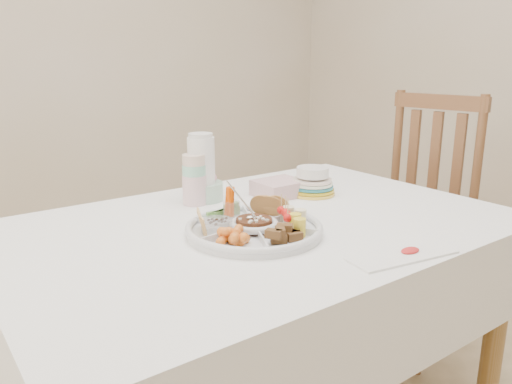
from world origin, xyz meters
TOP-DOWN VIEW (x-y plane):
  - wall_back at (0.00, 2.00)m, footprint 4.00×0.02m
  - dining_table at (0.00, 0.00)m, footprint 1.52×1.02m
  - chair at (0.87, 0.10)m, footprint 0.52×0.52m
  - party_tray at (-0.08, -0.08)m, footprint 0.41×0.41m
  - bean_dip at (-0.08, -0.08)m, footprint 0.11×0.11m
  - tortillas at (0.02, -0.00)m, footprint 0.11×0.11m
  - carrot_cucumber at (-0.10, 0.05)m, footprint 0.11×0.11m
  - pita_raisins at (-0.20, -0.02)m, footprint 0.13×0.13m
  - cherries at (-0.19, -0.15)m, footprint 0.13×0.13m
  - granola_chunks at (-0.07, -0.21)m, footprint 0.12×0.12m
  - banana_tomato at (0.03, -0.13)m, footprint 0.12×0.12m
  - cup_stack at (-0.07, 0.29)m, footprint 0.10×0.10m
  - thermos at (-0.03, 0.31)m, footprint 0.10×0.10m
  - flower_bowl at (-0.02, 0.31)m, footprint 0.14×0.14m
  - napkin_stack at (0.23, 0.20)m, footprint 0.17×0.14m
  - plate_stack at (0.34, 0.14)m, footprint 0.19×0.19m
  - placemat at (0.12, -0.43)m, footprint 0.30×0.14m

SIDE VIEW (x-z plane):
  - dining_table at x=0.00m, z-range 0.00..0.76m
  - chair at x=0.87m, z-range 0.00..1.10m
  - placemat at x=0.12m, z-range 0.76..0.76m
  - party_tray at x=-0.08m, z-range 0.76..0.80m
  - napkin_stack at x=0.23m, z-range 0.76..0.81m
  - bean_dip at x=-0.08m, z-range 0.77..0.81m
  - cherries at x=-0.19m, z-range 0.77..0.82m
  - granola_chunks at x=-0.07m, z-range 0.77..0.82m
  - tortillas at x=0.02m, z-range 0.77..0.83m
  - pita_raisins at x=-0.20m, z-range 0.77..0.83m
  - flower_bowl at x=-0.02m, z-range 0.76..0.85m
  - plate_stack at x=0.34m, z-range 0.76..0.86m
  - banana_tomato at x=0.03m, z-range 0.77..0.86m
  - carrot_cucumber at x=-0.10m, z-range 0.78..0.87m
  - cup_stack at x=-0.07m, z-range 0.76..0.98m
  - thermos at x=-0.03m, z-range 0.76..1.00m
  - wall_back at x=0.00m, z-range 0.00..2.70m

